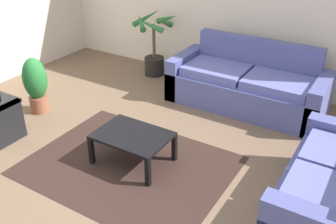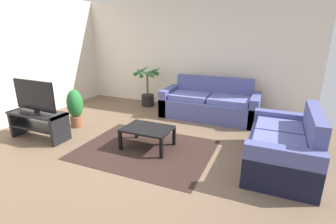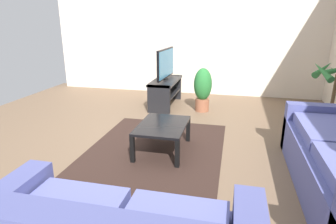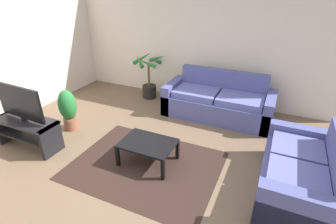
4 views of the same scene
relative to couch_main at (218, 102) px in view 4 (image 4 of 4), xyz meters
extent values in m
plane|color=brown|center=(-0.74, -2.28, -0.30)|extent=(6.60, 6.60, 0.00)
cube|color=beige|center=(-0.74, 0.72, 1.05)|extent=(6.00, 0.06, 2.70)
cube|color=#4C518C|center=(0.00, -0.03, -0.09)|extent=(2.17, 0.90, 0.42)
cube|color=#4C518C|center=(0.00, 0.34, 0.36)|extent=(1.81, 0.16, 0.48)
cube|color=#4C518C|center=(-0.99, -0.03, 0.01)|extent=(0.18, 0.90, 0.62)
cube|color=#4C518C|center=(0.99, -0.03, 0.01)|extent=(0.18, 0.90, 0.62)
cube|color=#5D63A4|center=(-0.45, -0.08, 0.18)|extent=(0.86, 0.66, 0.12)
cube|color=#5D63A4|center=(0.45, -0.08, 0.18)|extent=(0.86, 0.66, 0.12)
cube|color=#4C518C|center=(1.51, -1.74, -0.09)|extent=(0.90, 1.64, 0.42)
cube|color=#4C518C|center=(1.51, -2.47, 0.01)|extent=(0.90, 0.18, 0.62)
cube|color=#4C518C|center=(1.51, -1.01, 0.01)|extent=(0.90, 0.18, 0.62)
cube|color=#5D63A4|center=(1.46, -2.06, 0.18)|extent=(0.66, 0.60, 0.12)
cube|color=#5D63A4|center=(1.46, -1.42, 0.18)|extent=(0.66, 0.60, 0.12)
cube|color=black|center=(-2.60, -2.43, 0.19)|extent=(1.10, 0.45, 0.04)
cube|color=black|center=(-2.60, -2.43, -0.07)|extent=(1.02, 0.39, 0.03)
cube|color=black|center=(-3.12, -2.43, -0.05)|extent=(0.06, 0.41, 0.51)
cube|color=black|center=(-2.08, -2.43, -0.05)|extent=(0.06, 0.41, 0.51)
cube|color=black|center=(-2.60, -2.43, 0.52)|extent=(0.98, 0.08, 0.55)
cube|color=teal|center=(-2.60, -2.41, 0.52)|extent=(0.93, 0.05, 0.50)
cylinder|color=black|center=(-2.60, -2.43, 0.23)|extent=(0.10, 0.10, 0.04)
cube|color=black|center=(-0.57, -1.98, 0.04)|extent=(0.81, 0.58, 0.03)
cube|color=black|center=(-0.95, -2.24, -0.14)|extent=(0.05, 0.05, 0.33)
cube|color=black|center=(-0.19, -2.24, -0.14)|extent=(0.05, 0.05, 0.33)
cube|color=black|center=(-0.95, -1.71, -0.14)|extent=(0.05, 0.05, 0.33)
cube|color=black|center=(-0.19, -1.71, -0.14)|extent=(0.05, 0.05, 0.33)
cube|color=black|center=(-0.57, -2.08, -0.30)|extent=(2.20, 1.70, 0.01)
cylinder|color=black|center=(-1.75, 0.27, -0.15)|extent=(0.33, 0.33, 0.30)
cylinder|color=brown|center=(-1.75, 0.27, 0.28)|extent=(0.05, 0.05, 0.57)
cone|color=#2A6C32|center=(-1.55, 0.28, 0.62)|extent=(0.12, 0.42, 0.24)
cone|color=#2A6C32|center=(-1.65, 0.52, 0.62)|extent=(0.54, 0.30, 0.29)
cone|color=#2A6C32|center=(-1.98, 0.40, 0.62)|extent=(0.35, 0.50, 0.28)
cone|color=#2A6C32|center=(-1.90, 0.11, 0.62)|extent=(0.38, 0.37, 0.25)
cone|color=#2A6C32|center=(-1.68, 0.05, 0.62)|extent=(0.47, 0.24, 0.26)
cylinder|color=brown|center=(-2.40, -1.69, -0.19)|extent=(0.25, 0.25, 0.23)
ellipsoid|color=#266D30|center=(-2.40, -1.69, 0.20)|extent=(0.33, 0.33, 0.59)
camera|label=1|loc=(1.63, -4.82, 2.28)|focal=41.08mm
camera|label=2|loc=(1.31, -5.44, 1.62)|focal=26.69mm
camera|label=3|loc=(2.67, -1.15, 1.28)|focal=30.54mm
camera|label=4|loc=(1.05, -4.78, 2.21)|focal=27.36mm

